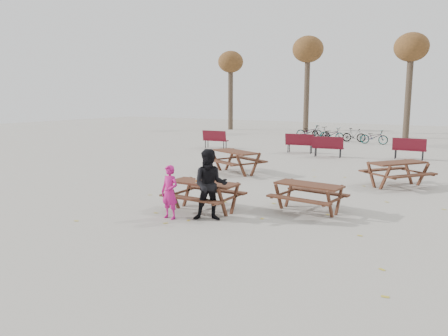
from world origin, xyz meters
The scene contains 14 objects.
ground centered at (0.00, 0.00, 0.00)m, with size 80.00×80.00×0.00m, color gray.
main_picnic_table centered at (0.00, 0.00, 0.59)m, with size 1.80×1.45×0.78m.
food_tray centered at (0.06, -0.07, 0.79)m, with size 0.18×0.11×0.04m, color white.
bread_roll centered at (0.06, -0.07, 0.83)m, with size 0.14×0.06×0.05m, color tan.
soda_bottle centered at (-0.07, -0.21, 0.85)m, with size 0.07×0.07×0.17m.
child centered at (-0.32, -1.02, 0.66)m, with size 0.48×0.32×1.32m, color #BA1773.
adult centered at (0.60, -0.62, 0.87)m, with size 0.84×0.66×1.73m, color black.
picnic_table_east centered at (2.35, 1.35, 0.37)m, with size 1.72×1.38×0.74m, color #391E14, non-canonical shape.
picnic_table_north centered at (-2.16, 5.37, 0.44)m, with size 2.02×1.63×0.87m, color #391E14, non-canonical shape.
picnic_table_far centered at (3.70, 5.95, 0.41)m, with size 1.92×1.55×0.83m, color #391E14, non-canonical shape.
park_bench_row centered at (-1.80, 12.32, 0.52)m, with size 11.91×1.82×1.03m.
bicycle_row centered at (-2.73, 19.76, 0.47)m, with size 6.59×2.19×0.99m.
tree_row centered at (0.90, 25.15, 6.19)m, with size 32.17×3.52×8.26m.
fallen_leaves centered at (0.50, 2.50, 0.00)m, with size 11.00×11.00×0.01m, color #AF9B2A, non-canonical shape.
Camera 1 is at (6.23, -9.18, 2.96)m, focal length 35.00 mm.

